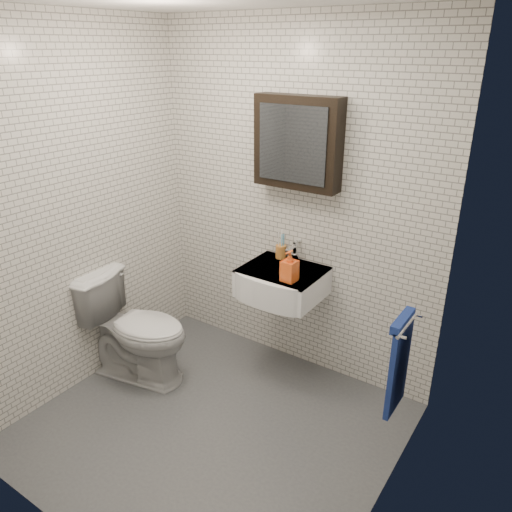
{
  "coord_description": "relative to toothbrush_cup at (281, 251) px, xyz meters",
  "views": [
    {
      "loc": [
        1.66,
        -1.95,
        2.29
      ],
      "look_at": [
        0.04,
        0.45,
        1.06
      ],
      "focal_mm": 35.0,
      "sensor_mm": 36.0,
      "label": 1
    }
  ],
  "objects": [
    {
      "name": "mirror_cabinet",
      "position": [
        0.12,
        -0.01,
        0.8
      ],
      "size": [
        0.6,
        0.15,
        0.6
      ],
      "color": "black",
      "rests_on": "room_shell"
    },
    {
      "name": "washbasin",
      "position": [
        0.12,
        -0.21,
        -0.15
      ],
      "size": [
        0.55,
        0.5,
        0.2
      ],
      "color": "white",
      "rests_on": "room_shell"
    },
    {
      "name": "towel_rail",
      "position": [
        1.11,
        -0.59,
        -0.18
      ],
      "size": [
        0.09,
        0.3,
        0.58
      ],
      "color": "silver",
      "rests_on": "room_shell"
    },
    {
      "name": "faucet",
      "position": [
        0.12,
        -0.01,
        0.01
      ],
      "size": [
        0.06,
        0.2,
        0.15
      ],
      "color": "silver",
      "rests_on": "washbasin"
    },
    {
      "name": "room_shell",
      "position": [
        0.07,
        -0.94,
        0.56
      ],
      "size": [
        2.22,
        2.02,
        2.51
      ],
      "color": "silver",
      "rests_on": "ground"
    },
    {
      "name": "ground",
      "position": [
        0.07,
        -0.94,
        -0.9
      ],
      "size": [
        2.2,
        2.0,
        0.01
      ],
      "primitive_type": "cube",
      "color": "#47494E",
      "rests_on": "ground"
    },
    {
      "name": "toilet",
      "position": [
        -0.73,
        -0.79,
        -0.5
      ],
      "size": [
        0.86,
        0.59,
        0.8
      ],
      "primitive_type": "imported",
      "rotation": [
        0.0,
        0.0,
        1.76
      ],
      "color": "silver",
      "rests_on": "ground"
    },
    {
      "name": "toothbrush_cup",
      "position": [
        0.0,
        0.0,
        0.0
      ],
      "size": [
        0.09,
        0.09,
        0.21
      ],
      "rotation": [
        0.0,
        0.0,
        0.13
      ],
      "color": "#C07530",
      "rests_on": "washbasin"
    },
    {
      "name": "soap_bottle",
      "position": [
        0.25,
        -0.3,
        0.05
      ],
      "size": [
        0.1,
        0.1,
        0.21
      ],
      "primitive_type": "imported",
      "rotation": [
        0.0,
        0.0,
        -0.05
      ],
      "color": "orange",
      "rests_on": "washbasin"
    }
  ]
}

